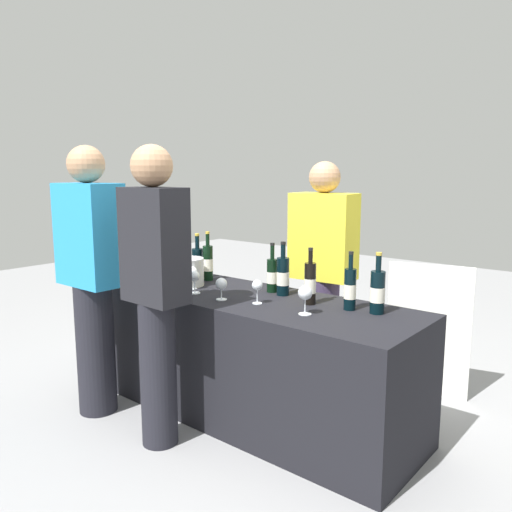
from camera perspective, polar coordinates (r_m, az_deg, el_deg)
name	(u,v)px	position (r m, az deg, el deg)	size (l,w,h in m)	color
ground_plane	(256,416)	(3.31, 0.00, -17.37)	(12.00, 12.00, 0.00)	gray
tasting_table	(256,358)	(3.16, 0.00, -11.27)	(2.00, 0.70, 0.75)	black
wine_bottle_0	(174,261)	(3.62, -9.05, -0.55)	(0.08, 0.08, 0.33)	black
wine_bottle_1	(198,263)	(3.58, -6.50, -0.76)	(0.08, 0.08, 0.32)	black
wine_bottle_2	(208,262)	(3.52, -5.35, -0.72)	(0.07, 0.07, 0.34)	black
wine_bottle_3	(272,275)	(3.17, 1.81, -2.10)	(0.07, 0.07, 0.31)	black
wine_bottle_4	(283,276)	(3.09, 3.01, -2.21)	(0.08, 0.08, 0.33)	black
wine_bottle_5	(310,283)	(2.89, 6.03, -3.01)	(0.07, 0.07, 0.32)	black
wine_bottle_6	(350,289)	(2.80, 10.39, -3.58)	(0.07, 0.07, 0.32)	black
wine_bottle_7	(377,292)	(2.76, 13.33, -3.86)	(0.08, 0.08, 0.32)	black
wine_glass_0	(159,272)	(3.34, -10.71, -1.75)	(0.07, 0.07, 0.14)	silver
wine_glass_1	(192,273)	(3.27, -7.14, -1.87)	(0.08, 0.08, 0.15)	silver
wine_glass_2	(195,277)	(3.15, -6.83, -2.37)	(0.07, 0.07, 0.14)	silver
wine_glass_3	(221,285)	(2.98, -3.87, -3.19)	(0.07, 0.07, 0.13)	silver
wine_glass_4	(257,286)	(2.89, 0.14, -3.40)	(0.06, 0.06, 0.14)	silver
wine_glass_5	(305,294)	(2.68, 5.48, -4.21)	(0.08, 0.08, 0.15)	silver
ice_bucket	(185,272)	(3.39, -7.83, -1.75)	(0.24, 0.24, 0.18)	silver
server_pouring	(323,270)	(3.51, 7.42, -1.52)	(0.44, 0.27, 1.56)	#3F3351
guest_0	(92,273)	(3.26, -17.77, -1.80)	(0.42, 0.24, 1.64)	black
guest_1	(156,285)	(2.77, -11.09, -3.17)	(0.36, 0.22, 1.63)	black
menu_board	(428,330)	(3.64, 18.53, -7.82)	(0.54, 0.03, 0.89)	white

